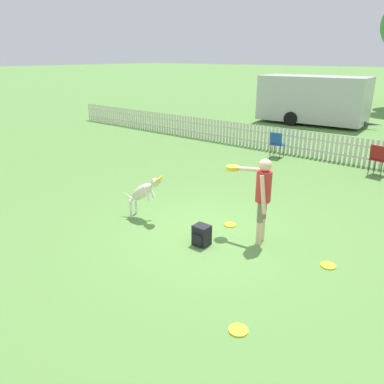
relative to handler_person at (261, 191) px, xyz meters
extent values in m
plane|color=#5B8C42|center=(-0.78, -0.30, -1.03)|extent=(240.00, 240.00, 0.00)
cylinder|color=beige|center=(0.07, -0.10, -0.80)|extent=(0.11, 0.11, 0.46)
cylinder|color=#7A705B|center=(0.07, -0.10, -0.38)|extent=(0.12, 0.12, 0.37)
cylinder|color=beige|center=(0.03, 0.10, -0.80)|extent=(0.11, 0.11, 0.46)
cylinder|color=#7A705B|center=(0.03, 0.10, -0.38)|extent=(0.12, 0.12, 0.37)
cylinder|color=red|center=(0.05, 0.00, 0.09)|extent=(0.34, 0.34, 0.57)
sphere|color=beige|center=(0.05, 0.00, 0.49)|extent=(0.23, 0.23, 0.23)
cylinder|color=beige|center=(0.15, -0.19, 0.01)|extent=(0.22, 0.14, 0.70)
cylinder|color=beige|center=(-0.33, 0.12, 0.32)|extent=(0.70, 0.16, 0.14)
cylinder|color=yellow|center=(-0.67, 0.08, 0.26)|extent=(0.26, 0.26, 0.02)
cylinder|color=yellow|center=(-0.67, 0.08, 0.28)|extent=(0.26, 0.26, 0.02)
cylinder|color=yellow|center=(-0.67, 0.08, 0.31)|extent=(0.26, 0.26, 0.02)
ellipsoid|color=beige|center=(-2.51, -0.60, -0.43)|extent=(0.70, 0.43, 0.59)
ellipsoid|color=white|center=(-2.51, -0.60, -0.48)|extent=(0.36, 0.23, 0.29)
sphere|color=beige|center=(-2.18, -0.52, -0.17)|extent=(0.19, 0.19, 0.19)
cone|color=beige|center=(-2.11, -0.51, -0.12)|extent=(0.19, 0.14, 0.16)
cylinder|color=yellow|center=(-2.11, -0.51, -0.12)|extent=(0.23, 0.29, 0.22)
cone|color=beige|center=(-2.22, -0.47, -0.10)|extent=(0.06, 0.06, 0.08)
cone|color=beige|center=(-2.19, -0.58, -0.10)|extent=(0.06, 0.06, 0.08)
cylinder|color=white|center=(-2.77, -0.56, -0.83)|extent=(0.06, 0.06, 0.40)
cylinder|color=white|center=(-2.73, -0.75, -0.83)|extent=(0.06, 0.06, 0.40)
cylinder|color=white|center=(-2.36, -0.47, -0.41)|extent=(0.19, 0.09, 0.31)
cylinder|color=white|center=(-2.32, -0.65, -0.41)|extent=(0.19, 0.09, 0.31)
cone|color=beige|center=(-2.88, -0.69, -0.59)|extent=(0.31, 0.13, 0.21)
cylinder|color=yellow|center=(1.05, -2.34, -1.02)|extent=(0.26, 0.26, 0.02)
cylinder|color=yellow|center=(1.38, -0.05, -1.02)|extent=(0.26, 0.26, 0.02)
cylinder|color=yellow|center=(-0.80, 0.26, -1.02)|extent=(0.26, 0.26, 0.02)
cylinder|color=yellow|center=(-3.50, 0.10, -1.02)|extent=(0.26, 0.26, 0.02)
cube|color=black|center=(-0.75, -0.78, -0.83)|extent=(0.30, 0.25, 0.39)
cube|color=black|center=(-0.75, -0.92, -0.87)|extent=(0.21, 0.04, 0.19)
cube|color=beige|center=(-0.78, 6.64, -0.76)|extent=(26.94, 0.04, 0.06)
cube|color=beige|center=(-0.78, 6.64, -0.38)|extent=(26.94, 0.04, 0.06)
cube|color=beige|center=(-14.17, 6.64, -0.58)|extent=(0.09, 0.02, 0.89)
cube|color=beige|center=(-14.02, 6.64, -0.58)|extent=(0.09, 0.02, 0.89)
cube|color=beige|center=(-13.86, 6.64, -0.58)|extent=(0.09, 0.02, 0.89)
cube|color=beige|center=(-13.71, 6.64, -0.58)|extent=(0.09, 0.02, 0.89)
cube|color=beige|center=(-13.55, 6.64, -0.58)|extent=(0.09, 0.02, 0.89)
cube|color=beige|center=(-13.40, 6.64, -0.58)|extent=(0.09, 0.02, 0.89)
cube|color=beige|center=(-13.24, 6.64, -0.58)|extent=(0.09, 0.02, 0.89)
cube|color=beige|center=(-13.09, 6.64, -0.58)|extent=(0.09, 0.02, 0.89)
cube|color=beige|center=(-12.93, 6.64, -0.58)|extent=(0.09, 0.02, 0.89)
cube|color=beige|center=(-12.78, 6.64, -0.58)|extent=(0.09, 0.02, 0.89)
cube|color=beige|center=(-12.62, 6.64, -0.58)|extent=(0.09, 0.02, 0.89)
cube|color=beige|center=(-12.47, 6.64, -0.58)|extent=(0.09, 0.02, 0.89)
cube|color=beige|center=(-12.31, 6.64, -0.58)|extent=(0.09, 0.02, 0.89)
cube|color=beige|center=(-12.16, 6.64, -0.58)|extent=(0.09, 0.02, 0.89)
cube|color=beige|center=(-12.00, 6.64, -0.58)|extent=(0.09, 0.02, 0.89)
cube|color=beige|center=(-11.85, 6.64, -0.58)|extent=(0.09, 0.02, 0.89)
cube|color=beige|center=(-11.69, 6.64, -0.58)|extent=(0.09, 0.02, 0.89)
cube|color=beige|center=(-11.54, 6.64, -0.58)|extent=(0.09, 0.02, 0.89)
cube|color=beige|center=(-11.38, 6.64, -0.58)|extent=(0.09, 0.02, 0.89)
cube|color=beige|center=(-11.23, 6.64, -0.58)|extent=(0.09, 0.02, 0.89)
cube|color=beige|center=(-11.07, 6.64, -0.58)|extent=(0.09, 0.02, 0.89)
cube|color=beige|center=(-10.92, 6.64, -0.58)|extent=(0.09, 0.02, 0.89)
cube|color=beige|center=(-10.77, 6.64, -0.58)|extent=(0.09, 0.02, 0.89)
cube|color=beige|center=(-10.61, 6.64, -0.58)|extent=(0.09, 0.02, 0.89)
cube|color=beige|center=(-10.46, 6.64, -0.58)|extent=(0.09, 0.02, 0.89)
cube|color=beige|center=(-10.30, 6.64, -0.58)|extent=(0.09, 0.02, 0.89)
cube|color=beige|center=(-10.15, 6.64, -0.58)|extent=(0.09, 0.02, 0.89)
cube|color=beige|center=(-9.99, 6.64, -0.58)|extent=(0.09, 0.02, 0.89)
cube|color=beige|center=(-9.84, 6.64, -0.58)|extent=(0.09, 0.02, 0.89)
cube|color=beige|center=(-9.68, 6.64, -0.58)|extent=(0.09, 0.02, 0.89)
cube|color=beige|center=(-9.53, 6.64, -0.58)|extent=(0.09, 0.02, 0.89)
cube|color=beige|center=(-9.37, 6.64, -0.58)|extent=(0.09, 0.02, 0.89)
cube|color=beige|center=(-9.22, 6.64, -0.58)|extent=(0.09, 0.02, 0.89)
cube|color=beige|center=(-9.06, 6.64, -0.58)|extent=(0.09, 0.02, 0.89)
cube|color=beige|center=(-8.91, 6.64, -0.58)|extent=(0.09, 0.02, 0.89)
cube|color=beige|center=(-8.75, 6.64, -0.58)|extent=(0.09, 0.02, 0.89)
cube|color=beige|center=(-8.60, 6.64, -0.58)|extent=(0.09, 0.02, 0.89)
cube|color=beige|center=(-8.44, 6.64, -0.58)|extent=(0.09, 0.02, 0.89)
cube|color=beige|center=(-8.29, 6.64, -0.58)|extent=(0.09, 0.02, 0.89)
cube|color=beige|center=(-8.13, 6.64, -0.58)|extent=(0.09, 0.02, 0.89)
cube|color=beige|center=(-7.98, 6.64, -0.58)|extent=(0.09, 0.02, 0.89)
cube|color=beige|center=(-7.82, 6.64, -0.58)|extent=(0.09, 0.02, 0.89)
cube|color=beige|center=(-7.67, 6.64, -0.58)|extent=(0.09, 0.02, 0.89)
cube|color=beige|center=(-7.51, 6.64, -0.58)|extent=(0.09, 0.02, 0.89)
cube|color=beige|center=(-7.36, 6.64, -0.58)|extent=(0.09, 0.02, 0.89)
cube|color=beige|center=(-7.20, 6.64, -0.58)|extent=(0.09, 0.02, 0.89)
cube|color=beige|center=(-7.05, 6.64, -0.58)|extent=(0.09, 0.02, 0.89)
cube|color=beige|center=(-6.89, 6.64, -0.58)|extent=(0.09, 0.02, 0.89)
cube|color=beige|center=(-6.74, 6.64, -0.58)|extent=(0.09, 0.02, 0.89)
cube|color=beige|center=(-6.59, 6.64, -0.58)|extent=(0.09, 0.02, 0.89)
cube|color=beige|center=(-6.43, 6.64, -0.58)|extent=(0.09, 0.02, 0.89)
cube|color=beige|center=(-6.28, 6.64, -0.58)|extent=(0.09, 0.02, 0.89)
cube|color=beige|center=(-6.12, 6.64, -0.58)|extent=(0.09, 0.02, 0.89)
cube|color=beige|center=(-5.97, 6.64, -0.58)|extent=(0.09, 0.02, 0.89)
cube|color=beige|center=(-5.81, 6.64, -0.58)|extent=(0.09, 0.02, 0.89)
cube|color=beige|center=(-5.66, 6.64, -0.58)|extent=(0.09, 0.02, 0.89)
cube|color=beige|center=(-5.50, 6.64, -0.58)|extent=(0.09, 0.02, 0.89)
cube|color=beige|center=(-5.35, 6.64, -0.58)|extent=(0.09, 0.02, 0.89)
cube|color=beige|center=(-5.19, 6.64, -0.58)|extent=(0.09, 0.02, 0.89)
cube|color=beige|center=(-5.04, 6.64, -0.58)|extent=(0.09, 0.02, 0.89)
cube|color=beige|center=(-4.88, 6.64, -0.58)|extent=(0.09, 0.02, 0.89)
cube|color=beige|center=(-4.73, 6.64, -0.58)|extent=(0.09, 0.02, 0.89)
cube|color=beige|center=(-4.57, 6.64, -0.58)|extent=(0.09, 0.02, 0.89)
cube|color=beige|center=(-4.42, 6.64, -0.58)|extent=(0.09, 0.02, 0.89)
cube|color=beige|center=(-4.26, 6.64, -0.58)|extent=(0.09, 0.02, 0.89)
cube|color=beige|center=(-4.11, 6.64, -0.58)|extent=(0.09, 0.02, 0.89)
cube|color=beige|center=(-3.95, 6.64, -0.58)|extent=(0.09, 0.02, 0.89)
cube|color=beige|center=(-3.80, 6.64, -0.58)|extent=(0.09, 0.02, 0.89)
cube|color=beige|center=(-3.64, 6.64, -0.58)|extent=(0.09, 0.02, 0.89)
cube|color=beige|center=(-3.49, 6.64, -0.58)|extent=(0.09, 0.02, 0.89)
cube|color=beige|center=(-3.33, 6.64, -0.58)|extent=(0.09, 0.02, 0.89)
cube|color=beige|center=(-3.18, 6.64, -0.58)|extent=(0.09, 0.02, 0.89)
cube|color=beige|center=(-3.02, 6.64, -0.58)|extent=(0.09, 0.02, 0.89)
cube|color=beige|center=(-2.87, 6.64, -0.58)|extent=(0.09, 0.02, 0.89)
cube|color=beige|center=(-2.71, 6.64, -0.58)|extent=(0.09, 0.02, 0.89)
cube|color=beige|center=(-2.56, 6.64, -0.58)|extent=(0.09, 0.02, 0.89)
cube|color=beige|center=(-2.41, 6.64, -0.58)|extent=(0.09, 0.02, 0.89)
cube|color=beige|center=(-2.25, 6.64, -0.58)|extent=(0.09, 0.02, 0.89)
cube|color=beige|center=(-2.10, 6.64, -0.58)|extent=(0.09, 0.02, 0.89)
cube|color=beige|center=(-1.94, 6.64, -0.58)|extent=(0.09, 0.02, 0.89)
cube|color=beige|center=(-1.79, 6.64, -0.58)|extent=(0.09, 0.02, 0.89)
cube|color=beige|center=(-1.63, 6.64, -0.58)|extent=(0.09, 0.02, 0.89)
cube|color=beige|center=(-1.48, 6.64, -0.58)|extent=(0.09, 0.02, 0.89)
cube|color=beige|center=(-1.32, 6.64, -0.58)|extent=(0.09, 0.02, 0.89)
cube|color=beige|center=(-1.17, 6.64, -0.58)|extent=(0.09, 0.02, 0.89)
cube|color=beige|center=(-1.01, 6.64, -0.58)|extent=(0.09, 0.02, 0.89)
cube|color=beige|center=(-0.86, 6.64, -0.58)|extent=(0.09, 0.02, 0.89)
cube|color=beige|center=(-0.70, 6.64, -0.58)|extent=(0.09, 0.02, 0.89)
cube|color=beige|center=(-0.55, 6.64, -0.58)|extent=(0.09, 0.02, 0.89)
cube|color=beige|center=(-0.39, 6.64, -0.58)|extent=(0.09, 0.02, 0.89)
cube|color=beige|center=(-0.24, 6.64, -0.58)|extent=(0.09, 0.02, 0.89)
cube|color=beige|center=(-0.08, 6.64, -0.58)|extent=(0.09, 0.02, 0.89)
cube|color=beige|center=(0.07, 6.64, -0.58)|extent=(0.09, 0.02, 0.89)
cube|color=beige|center=(0.23, 6.64, -0.58)|extent=(0.09, 0.02, 0.89)
cube|color=beige|center=(0.38, 6.64, -0.58)|extent=(0.09, 0.02, 0.89)
cube|color=beige|center=(0.54, 6.64, -0.58)|extent=(0.09, 0.02, 0.89)
cylinder|color=#333338|center=(0.49, 6.17, -0.79)|extent=(0.02, 0.02, 0.47)
cylinder|color=#333338|center=(0.78, 5.73, -0.79)|extent=(0.02, 0.02, 0.47)
cylinder|color=#333338|center=(0.42, 5.81, -0.79)|extent=(0.02, 0.02, 0.47)
cube|color=maroon|center=(0.63, 5.95, -0.56)|extent=(0.51, 0.51, 0.03)
cube|color=maroon|center=(0.60, 5.76, -0.34)|extent=(0.44, 0.18, 0.44)
cylinder|color=#333338|center=(-2.48, 6.15, -0.80)|extent=(0.02, 0.02, 0.45)
cylinder|color=#333338|center=(-2.84, 6.13, -0.80)|extent=(0.02, 0.02, 0.45)
cylinder|color=#333338|center=(-2.45, 5.80, -0.80)|extent=(0.02, 0.02, 0.45)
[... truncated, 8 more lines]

